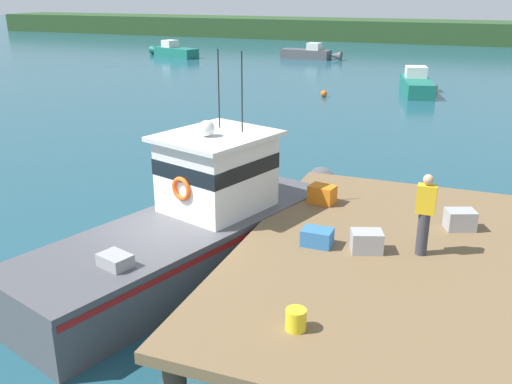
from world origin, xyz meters
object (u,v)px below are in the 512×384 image
(crate_single_by_cleat, at_px, (322,194))
(mooring_buoy_inshore, at_px, (324,94))
(main_fishing_boat, at_px, (199,224))
(moored_boat_outer_mooring, at_px, (416,84))
(moored_boat_far_right, at_px, (310,53))
(mooring_buoy_channel_marker, at_px, (435,87))
(crate_stack_near_edge, at_px, (460,220))
(moored_boat_off_the_point, at_px, (173,51))
(crate_single_far, at_px, (367,241))
(deckhand_by_the_boat, at_px, (425,213))
(crate_stack_mid_dock, at_px, (317,237))
(bait_bucket, at_px, (296,320))

(crate_single_by_cleat, xyz_separation_m, mooring_buoy_inshore, (-5.17, 20.12, -1.22))
(main_fishing_boat, xyz_separation_m, mooring_buoy_inshore, (-2.79, 21.97, -0.81))
(moored_boat_outer_mooring, bearing_deg, mooring_buoy_inshore, -144.46)
(moored_boat_far_right, bearing_deg, mooring_buoy_channel_marker, -48.42)
(crate_stack_near_edge, relative_size, moored_boat_off_the_point, 0.10)
(moored_boat_far_right, xyz_separation_m, mooring_buoy_inshore, (6.03, -18.04, -0.29))
(mooring_buoy_inshore, bearing_deg, moored_boat_far_right, 108.48)
(crate_single_far, height_order, crate_single_by_cleat, crate_single_by_cleat)
(mooring_buoy_channel_marker, bearing_deg, deckhand_by_the_boat, -86.19)
(moored_boat_off_the_point, bearing_deg, main_fishing_boat, -60.24)
(crate_stack_mid_dock, bearing_deg, moored_boat_far_right, 106.14)
(crate_stack_mid_dock, relative_size, moored_boat_outer_mooring, 0.10)
(main_fishing_boat, distance_m, deckhand_by_the_boat, 5.02)
(deckhand_by_the_boat, xyz_separation_m, mooring_buoy_inshore, (-7.69, 22.15, -1.86))
(deckhand_by_the_boat, height_order, moored_boat_off_the_point, deckhand_by_the_boat)
(crate_stack_mid_dock, distance_m, mooring_buoy_channel_marker, 27.08)
(crate_stack_mid_dock, height_order, mooring_buoy_inshore, crate_stack_mid_dock)
(crate_stack_near_edge, bearing_deg, crate_single_far, -132.53)
(moored_boat_outer_mooring, xyz_separation_m, mooring_buoy_inshore, (-4.87, -3.48, -0.33))
(deckhand_by_the_boat, height_order, mooring_buoy_inshore, deckhand_by_the_boat)
(crate_single_far, distance_m, crate_stack_near_edge, 2.46)
(crate_single_far, height_order, moored_boat_far_right, crate_single_far)
(crate_stack_near_edge, relative_size, moored_boat_far_right, 0.11)
(crate_stack_mid_dock, xyz_separation_m, moored_boat_off_the_point, (-24.07, 37.52, -0.86))
(bait_bucket, bearing_deg, crate_stack_near_edge, 66.39)
(bait_bucket, relative_size, moored_boat_outer_mooring, 0.06)
(main_fishing_boat, distance_m, crate_single_by_cleat, 3.04)
(crate_stack_mid_dock, height_order, moored_boat_outer_mooring, crate_stack_mid_dock)
(bait_bucket, bearing_deg, moored_boat_off_the_point, 121.21)
(crate_single_far, xyz_separation_m, mooring_buoy_inshore, (-6.68, 22.41, -1.22))
(deckhand_by_the_boat, bearing_deg, crate_stack_near_edge, 67.33)
(crate_single_far, bearing_deg, moored_boat_far_right, 107.44)
(mooring_buoy_channel_marker, bearing_deg, main_fishing_boat, -96.71)
(crate_single_by_cleat, bearing_deg, moored_boat_far_right, 106.36)
(crate_stack_mid_dock, height_order, moored_boat_far_right, crate_stack_mid_dock)
(crate_single_by_cleat, relative_size, deckhand_by_the_boat, 0.37)
(crate_single_by_cleat, bearing_deg, bait_bucket, -79.26)
(moored_boat_outer_mooring, xyz_separation_m, mooring_buoy_channel_marker, (1.04, 1.10, -0.32))
(main_fishing_boat, relative_size, deckhand_by_the_boat, 6.07)
(moored_boat_far_right, bearing_deg, crate_single_far, -72.56)
(crate_stack_near_edge, distance_m, mooring_buoy_channel_marker, 25.32)
(mooring_buoy_channel_marker, bearing_deg, mooring_buoy_inshore, -142.26)
(crate_stack_near_edge, relative_size, deckhand_by_the_boat, 0.37)
(crate_stack_near_edge, height_order, bait_bucket, crate_stack_near_edge)
(mooring_buoy_inshore, height_order, mooring_buoy_channel_marker, mooring_buoy_channel_marker)
(crate_single_by_cleat, relative_size, bait_bucket, 1.76)
(crate_single_by_cleat, xyz_separation_m, moored_boat_off_the_point, (-23.55, 35.17, -0.91))
(main_fishing_boat, relative_size, mooring_buoy_inshore, 25.43)
(crate_single_far, relative_size, mooring_buoy_inshore, 1.54)
(moored_boat_off_the_point, bearing_deg, crate_single_far, -56.22)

